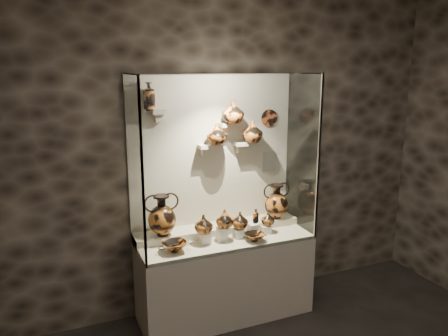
# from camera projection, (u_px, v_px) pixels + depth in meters

# --- Properties ---
(wall_back) EXTENTS (5.00, 0.02, 3.20)m
(wall_back) POSITION_uv_depth(u_px,v_px,m) (212.00, 154.00, 4.36)
(wall_back) COLOR black
(wall_back) RESTS_ON ground
(plinth) EXTENTS (1.70, 0.60, 0.80)m
(plinth) POSITION_uv_depth(u_px,v_px,m) (225.00, 278.00, 4.35)
(plinth) COLOR #C1B69B
(plinth) RESTS_ON floor
(front_tier) EXTENTS (1.68, 0.58, 0.03)m
(front_tier) POSITION_uv_depth(u_px,v_px,m) (225.00, 239.00, 4.25)
(front_tier) COLOR beige
(front_tier) RESTS_ON plinth
(rear_tier) EXTENTS (1.70, 0.25, 0.10)m
(rear_tier) POSITION_uv_depth(u_px,v_px,m) (218.00, 230.00, 4.40)
(rear_tier) COLOR beige
(rear_tier) RESTS_ON plinth
(back_panel) EXTENTS (1.70, 0.03, 1.60)m
(back_panel) POSITION_uv_depth(u_px,v_px,m) (213.00, 154.00, 4.36)
(back_panel) COLOR #C1B69B
(back_panel) RESTS_ON plinth
(glass_front) EXTENTS (1.70, 0.01, 1.60)m
(glass_front) POSITION_uv_depth(u_px,v_px,m) (238.00, 167.00, 3.81)
(glass_front) COLOR white
(glass_front) RESTS_ON plinth
(glass_left) EXTENTS (0.01, 0.60, 1.60)m
(glass_left) POSITION_uv_depth(u_px,v_px,m) (134.00, 169.00, 3.75)
(glass_left) COLOR white
(glass_left) RESTS_ON plinth
(glass_right) EXTENTS (0.01, 0.60, 1.60)m
(glass_right) POSITION_uv_depth(u_px,v_px,m) (302.00, 154.00, 4.39)
(glass_right) COLOR white
(glass_right) RESTS_ON plinth
(glass_top) EXTENTS (1.70, 0.60, 0.01)m
(glass_top) POSITION_uv_depth(u_px,v_px,m) (225.00, 73.00, 3.89)
(glass_top) COLOR white
(glass_top) RESTS_ON back_panel
(frame_post_left) EXTENTS (0.02, 0.02, 1.60)m
(frame_post_left) POSITION_uv_depth(u_px,v_px,m) (143.00, 176.00, 3.50)
(frame_post_left) COLOR gray
(frame_post_left) RESTS_ON plinth
(frame_post_right) EXTENTS (0.02, 0.02, 1.60)m
(frame_post_right) POSITION_uv_depth(u_px,v_px,m) (318.00, 159.00, 4.13)
(frame_post_right) COLOR gray
(frame_post_right) RESTS_ON plinth
(pedestal_a) EXTENTS (0.09, 0.09, 0.10)m
(pedestal_a) POSITION_uv_depth(u_px,v_px,m) (205.00, 238.00, 4.11)
(pedestal_a) COLOR silver
(pedestal_a) RESTS_ON front_tier
(pedestal_b) EXTENTS (0.09, 0.09, 0.13)m
(pedestal_b) POSITION_uv_depth(u_px,v_px,m) (222.00, 234.00, 4.17)
(pedestal_b) COLOR silver
(pedestal_b) RESTS_ON front_tier
(pedestal_c) EXTENTS (0.09, 0.09, 0.09)m
(pedestal_c) POSITION_uv_depth(u_px,v_px,m) (238.00, 233.00, 4.24)
(pedestal_c) COLOR silver
(pedestal_c) RESTS_ON front_tier
(pedestal_d) EXTENTS (0.09, 0.09, 0.12)m
(pedestal_d) POSITION_uv_depth(u_px,v_px,m) (253.00, 230.00, 4.30)
(pedestal_d) COLOR silver
(pedestal_d) RESTS_ON front_tier
(pedestal_e) EXTENTS (0.09, 0.09, 0.08)m
(pedestal_e) POSITION_uv_depth(u_px,v_px,m) (266.00, 229.00, 4.35)
(pedestal_e) COLOR silver
(pedestal_e) RESTS_ON front_tier
(bracket_ul) EXTENTS (0.14, 0.12, 0.04)m
(bracket_ul) POSITION_uv_depth(u_px,v_px,m) (159.00, 112.00, 3.98)
(bracket_ul) COLOR #C1B69B
(bracket_ul) RESTS_ON back_panel
(bracket_ca) EXTENTS (0.14, 0.12, 0.04)m
(bracket_ca) POSITION_uv_depth(u_px,v_px,m) (206.00, 146.00, 4.23)
(bracket_ca) COLOR #C1B69B
(bracket_ca) RESTS_ON back_panel
(bracket_cb) EXTENTS (0.10, 0.12, 0.04)m
(bracket_cb) POSITION_uv_depth(u_px,v_px,m) (225.00, 125.00, 4.26)
(bracket_cb) COLOR #C1B69B
(bracket_cb) RESTS_ON back_panel
(bracket_cc) EXTENTS (0.14, 0.12, 0.04)m
(bracket_cc) POSITION_uv_depth(u_px,v_px,m) (241.00, 144.00, 4.37)
(bracket_cc) COLOR #C1B69B
(bracket_cc) RESTS_ON back_panel
(amphora_left) EXTENTS (0.35, 0.35, 0.40)m
(amphora_left) POSITION_uv_depth(u_px,v_px,m) (162.00, 215.00, 4.08)
(amphora_left) COLOR #A2581F
(amphora_left) RESTS_ON rear_tier
(amphora_right) EXTENTS (0.37, 0.37, 0.37)m
(amphora_right) POSITION_uv_depth(u_px,v_px,m) (276.00, 201.00, 4.56)
(amphora_right) COLOR #A2581F
(amphora_right) RESTS_ON rear_tier
(jug_a) EXTENTS (0.18, 0.18, 0.18)m
(jug_a) POSITION_uv_depth(u_px,v_px,m) (204.00, 224.00, 4.07)
(jug_a) COLOR #A2581F
(jug_a) RESTS_ON pedestal_a
(jug_b) EXTENTS (0.23, 0.23, 0.18)m
(jug_b) POSITION_uv_depth(u_px,v_px,m) (225.00, 219.00, 4.13)
(jug_b) COLOR #B1561F
(jug_b) RESTS_ON pedestal_b
(jug_c) EXTENTS (0.19, 0.19, 0.17)m
(jug_c) POSITION_uv_depth(u_px,v_px,m) (240.00, 220.00, 4.23)
(jug_c) COLOR #A2581F
(jug_c) RESTS_ON pedestal_c
(jug_e) EXTENTS (0.14, 0.14, 0.14)m
(jug_e) POSITION_uv_depth(u_px,v_px,m) (268.00, 219.00, 4.34)
(jug_e) COLOR #A2581F
(jug_e) RESTS_ON pedestal_e
(lekythos_small) EXTENTS (0.08, 0.08, 0.16)m
(lekythos_small) POSITION_uv_depth(u_px,v_px,m) (256.00, 215.00, 4.29)
(lekythos_small) COLOR #B1561F
(lekythos_small) RESTS_ON pedestal_d
(kylix_left) EXTENTS (0.30, 0.26, 0.11)m
(kylix_left) POSITION_uv_depth(u_px,v_px,m) (174.00, 246.00, 3.92)
(kylix_left) COLOR #B1561F
(kylix_left) RESTS_ON front_tier
(kylix_right) EXTENTS (0.26, 0.23, 0.10)m
(kylix_right) POSITION_uv_depth(u_px,v_px,m) (255.00, 236.00, 4.16)
(kylix_right) COLOR #A2581F
(kylix_right) RESTS_ON front_tier
(lekythos_tall) EXTENTS (0.15, 0.15, 0.29)m
(lekythos_tall) POSITION_uv_depth(u_px,v_px,m) (149.00, 95.00, 3.90)
(lekythos_tall) COLOR #A2581F
(lekythos_tall) RESTS_ON bracket_ul
(ovoid_vase_a) EXTENTS (0.22, 0.22, 0.20)m
(ovoid_vase_a) POSITION_uv_depth(u_px,v_px,m) (217.00, 134.00, 4.19)
(ovoid_vase_a) COLOR #B1561F
(ovoid_vase_a) RESTS_ON bracket_ca
(ovoid_vase_b) EXTENTS (0.27, 0.27, 0.22)m
(ovoid_vase_b) POSITION_uv_depth(u_px,v_px,m) (233.00, 112.00, 4.20)
(ovoid_vase_b) COLOR #B1561F
(ovoid_vase_b) RESTS_ON bracket_cb
(ovoid_vase_c) EXTENTS (0.23, 0.23, 0.21)m
(ovoid_vase_c) POSITION_uv_depth(u_px,v_px,m) (252.00, 132.00, 4.33)
(ovoid_vase_c) COLOR #B1561F
(ovoid_vase_c) RESTS_ON bracket_cc
(wall_plate) EXTENTS (0.18, 0.02, 0.18)m
(wall_plate) POSITION_uv_depth(u_px,v_px,m) (269.00, 118.00, 4.48)
(wall_plate) COLOR #A34220
(wall_plate) RESTS_ON back_panel
(info_placard) EXTENTS (0.16, 0.01, 0.21)m
(info_placard) POSITION_uv_depth(u_px,v_px,m) (270.00, 161.00, 4.60)
(info_placard) COLOR beige
(info_placard) RESTS_ON back_panel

